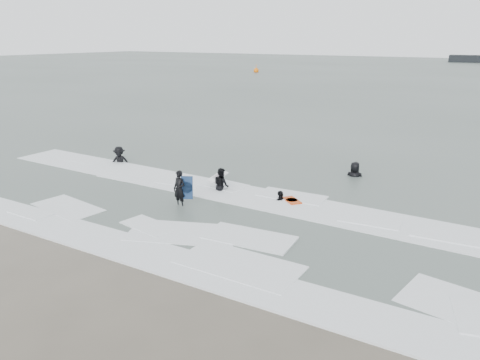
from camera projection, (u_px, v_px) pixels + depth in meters
The scene contains 10 objects.
ground at pixel (162, 249), 15.67m from camera, with size 320.00×320.00×0.00m, color brown.
sea at pixel (468, 77), 80.68m from camera, with size 320.00×320.00×0.00m, color #47544C.
surfer_centre at pixel (180, 207), 19.50m from camera, with size 0.58×0.38×1.59m, color black.
surfer_wading at pixel (221, 191), 21.53m from camera, with size 0.80×0.62×1.64m, color black.
surfer_breaker at pixel (120, 164), 26.11m from camera, with size 1.18×0.68×1.83m, color black.
surfer_right_near at pixel (281, 201), 20.18m from camera, with size 0.95×0.40×1.62m, color black.
surfer_right_far at pixel (354, 177), 23.64m from camera, with size 0.95×0.62×1.94m, color black.
surf_foam at pixel (223, 213), 18.67m from camera, with size 30.03×9.06×0.09m.
bodyboards at pixel (233, 188), 20.34m from camera, with size 4.77×3.50×1.25m.
buoy at pixel (256, 71), 91.88m from camera, with size 1.00×1.00×1.65m.
Camera 1 is at (9.76, -10.78, 6.80)m, focal length 35.00 mm.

